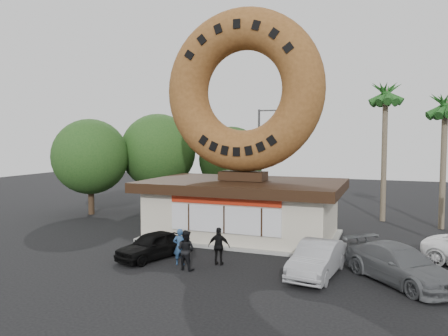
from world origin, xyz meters
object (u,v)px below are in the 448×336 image
Objects in this scene: street_lamp at (261,153)px; person_left at (180,247)px; person_center at (186,250)px; person_right at (219,246)px; giant_donut at (243,91)px; car_grey at (400,264)px; car_black at (153,245)px; car_silver at (317,259)px; donut_shop at (243,207)px.

person_left is at bearing -86.61° from street_lamp.
person_center is at bearing 116.43° from person_left.
person_left is 1.77m from person_right.
giant_donut is 5.40× the size of person_right.
person_right is 0.34× the size of car_grey.
giant_donut is 12.58m from car_grey.
person_center is (1.53, -16.92, -3.61)m from street_lamp.
car_black is at bearing -35.34° from person_left.
person_right is 3.35m from car_black.
person_center is at bearing -160.42° from car_silver.
car_black is 7.73m from car_silver.
person_left is at bearing 143.44° from car_grey.
donut_shop reaches higher than person_center.
person_center reaches higher than car_silver.
giant_donut is 1.83× the size of car_grey.
street_lamp reaches higher than person_right.
car_grey is (7.58, 0.30, -0.12)m from person_right.
person_left reaches higher than car_grey.
street_lamp is at bearing 100.50° from donut_shop.
car_black is (-2.57, -5.90, -7.78)m from giant_donut.
person_right is (1.09, 1.18, -0.01)m from person_center.
giant_donut reaches higher than car_silver.
donut_shop is 5.85m from person_right.
car_grey is at bearing 21.71° from car_black.
giant_donut is 10.89m from car_silver.
person_left is 0.78m from person_center.
person_right is (0.76, -5.74, -7.56)m from giant_donut.
person_center is 0.34× the size of car_grey.
car_grey is at bearing 175.06° from person_right.
person_left is at bearing 13.77° from person_right.
person_left is (0.97, -16.37, -3.65)m from street_lamp.
car_grey is (8.66, 1.48, -0.13)m from person_center.
car_silver is at bearing 20.76° from car_black.
car_silver is at bearing -47.90° from giant_donut.
person_center is (0.56, -0.54, 0.04)m from person_left.
car_silver is at bearing -159.73° from person_center.
person_center reaches higher than person_right.
donut_shop is 10.54m from street_lamp.
car_black is at bearing -113.54° from giant_donut.
street_lamp is 4.68× the size of person_right.
person_right is 7.58m from car_grey.
giant_donut is 2.15× the size of car_silver.
street_lamp is 2.13× the size of car_black.
person_right is at bearing -124.95° from person_center.
person_right reaches higher than car_silver.
person_right is at bearing -178.70° from person_left.
person_left is at bearing 3.64° from car_black.
person_right is at bearing 139.94° from car_grey.
giant_donut is at bearing -117.62° from person_left.
person_center is 5.61m from car_silver.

